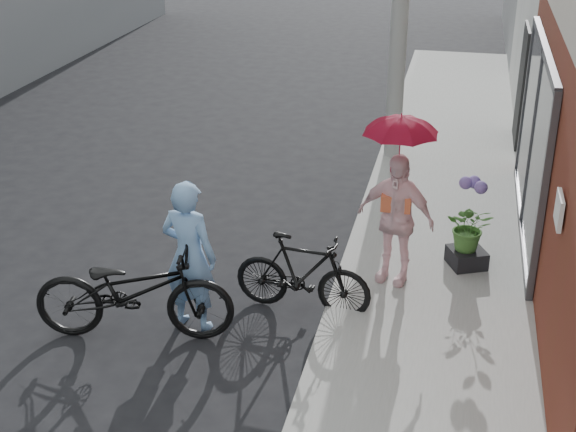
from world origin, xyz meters
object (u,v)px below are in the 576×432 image
(bike_left, at_px, (134,291))
(planter, at_px, (467,257))
(kimono_woman, at_px, (395,218))
(officer, at_px, (189,256))
(bike_right, at_px, (303,274))

(bike_left, xyz_separation_m, planter, (3.48, 2.23, -0.34))
(kimono_woman, xyz_separation_m, planter, (0.87, 0.55, -0.70))
(bike_left, xyz_separation_m, kimono_woman, (2.61, 1.68, 0.36))
(officer, bearing_deg, bike_left, 43.21)
(bike_left, bearing_deg, officer, -67.98)
(bike_left, distance_m, kimono_woman, 3.12)
(officer, relative_size, kimono_woman, 1.09)
(officer, bearing_deg, kimono_woman, -136.01)
(officer, bearing_deg, bike_right, -141.72)
(kimono_woman, height_order, planter, kimono_woman)
(bike_right, distance_m, planter, 2.26)
(bike_left, distance_m, bike_right, 1.90)
(officer, height_order, bike_left, officer)
(officer, relative_size, bike_right, 1.09)
(bike_left, relative_size, planter, 5.15)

